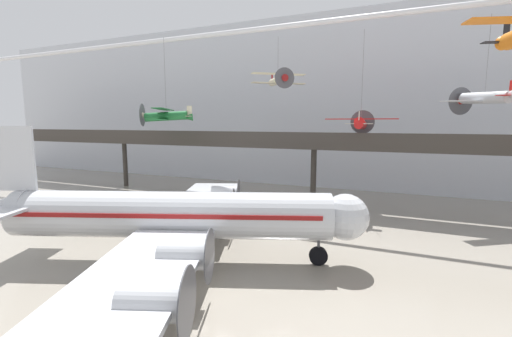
{
  "coord_description": "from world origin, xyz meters",
  "views": [
    {
      "loc": [
        9.95,
        -15.59,
        9.99
      ],
      "look_at": [
        -0.51,
        8.72,
        6.42
      ],
      "focal_mm": 24.0,
      "sensor_mm": 36.0,
      "label": 1
    }
  ],
  "objects_px": {
    "airliner_silver_main": "(169,215)",
    "suspended_plane_silver_racer": "(484,98)",
    "suspended_plane_green_biplane": "(166,116)",
    "suspended_plane_red_highwing": "(361,123)",
    "suspended_plane_cream_biplane": "(278,80)"
  },
  "relations": [
    {
      "from": "suspended_plane_silver_racer",
      "to": "suspended_plane_red_highwing",
      "type": "relative_size",
      "value": 0.82
    },
    {
      "from": "airliner_silver_main",
      "to": "suspended_plane_red_highwing",
      "type": "xyz_separation_m",
      "value": [
        10.45,
        21.27,
        6.49
      ]
    },
    {
      "from": "airliner_silver_main",
      "to": "suspended_plane_silver_racer",
      "type": "relative_size",
      "value": 3.37
    },
    {
      "from": "suspended_plane_green_biplane",
      "to": "suspended_plane_red_highwing",
      "type": "distance_m",
      "value": 23.27
    },
    {
      "from": "suspended_plane_green_biplane",
      "to": "suspended_plane_silver_racer",
      "type": "distance_m",
      "value": 34.57
    },
    {
      "from": "airliner_silver_main",
      "to": "suspended_plane_silver_racer",
      "type": "height_order",
      "value": "suspended_plane_silver_racer"
    },
    {
      "from": "airliner_silver_main",
      "to": "suspended_plane_green_biplane",
      "type": "bearing_deg",
      "value": 107.31
    },
    {
      "from": "airliner_silver_main",
      "to": "suspended_plane_silver_racer",
      "type": "xyz_separation_m",
      "value": [
        22.04,
        20.77,
        8.9
      ]
    },
    {
      "from": "airliner_silver_main",
      "to": "suspended_plane_red_highwing",
      "type": "distance_m",
      "value": 24.57
    },
    {
      "from": "suspended_plane_silver_racer",
      "to": "suspended_plane_cream_biplane",
      "type": "bearing_deg",
      "value": 54.77
    },
    {
      "from": "airliner_silver_main",
      "to": "suspended_plane_red_highwing",
      "type": "bearing_deg",
      "value": 43.31
    },
    {
      "from": "suspended_plane_silver_racer",
      "to": "suspended_plane_cream_biplane",
      "type": "relative_size",
      "value": 1.47
    },
    {
      "from": "suspended_plane_silver_racer",
      "to": "airliner_silver_main",
      "type": "bearing_deg",
      "value": 99.92
    },
    {
      "from": "suspended_plane_green_biplane",
      "to": "suspended_plane_red_highwing",
      "type": "xyz_separation_m",
      "value": [
        22.55,
        5.69,
        -0.87
      ]
    },
    {
      "from": "suspended_plane_green_biplane",
      "to": "suspended_plane_cream_biplane",
      "type": "distance_m",
      "value": 14.5
    }
  ]
}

